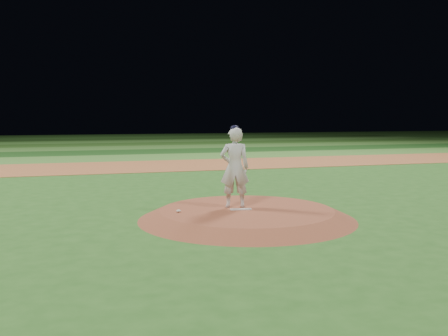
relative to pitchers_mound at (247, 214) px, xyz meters
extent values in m
plane|color=#295D1E|center=(0.00, 0.00, -0.12)|extent=(120.00, 120.00, 0.00)
cube|color=#9E5B31|center=(0.00, 14.00, -0.12)|extent=(70.00, 6.00, 0.02)
cube|color=#3F762B|center=(0.00, 19.50, -0.12)|extent=(70.00, 5.00, 0.02)
cube|color=#174014|center=(0.00, 24.50, -0.12)|extent=(70.00, 5.00, 0.02)
cube|color=#366926|center=(0.00, 29.50, -0.12)|extent=(70.00, 5.00, 0.02)
cube|color=#234B18|center=(0.00, 34.50, -0.12)|extent=(70.00, 5.00, 0.02)
cube|color=#376D27|center=(0.00, 39.50, -0.12)|extent=(70.00, 5.00, 0.02)
cube|color=#1D4115|center=(0.00, 44.50, -0.12)|extent=(70.00, 5.00, 0.02)
cone|color=brown|center=(0.00, 0.00, 0.00)|extent=(5.50, 5.50, 0.25)
cube|color=silver|center=(-0.18, -0.04, 0.14)|extent=(0.55, 0.21, 0.03)
ellipsoid|color=silver|center=(-1.74, 0.11, 0.16)|extent=(0.12, 0.12, 0.06)
imported|color=silver|center=(-0.21, 0.35, 1.16)|extent=(0.84, 0.64, 2.06)
ellipsoid|color=black|center=(-0.21, 0.35, 2.17)|extent=(0.22, 0.22, 0.15)
camera|label=1|loc=(-4.17, -11.76, 2.49)|focal=40.00mm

